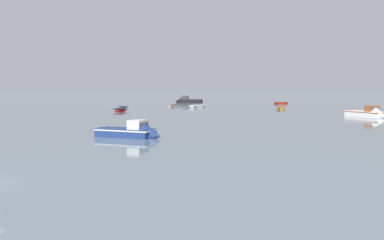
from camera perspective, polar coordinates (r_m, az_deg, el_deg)
rowboat_moored_1 at (r=106.47m, az=11.24°, el=2.12°), size 3.87×2.09×0.58m
motorboat_moored_1 at (r=111.09m, az=-0.73°, el=2.43°), size 7.02×3.66×2.54m
motorboat_moored_2 at (r=68.29m, az=21.69°, el=0.66°), size 4.67×6.70×2.42m
rowboat_moored_2 at (r=88.50m, az=-8.74°, el=1.63°), size 2.44×3.05×0.47m
rowboat_moored_3 at (r=88.99m, az=0.77°, el=1.74°), size 4.15×4.36×0.71m
rowboat_moored_4 at (r=78.00m, az=-9.10°, el=1.26°), size 2.19×4.52×0.68m
rowboat_moored_5 at (r=92.88m, az=-2.43°, el=1.84°), size 2.87×3.92×0.59m
rowboat_moored_6 at (r=84.14m, az=11.19°, el=1.47°), size 1.70×4.04×0.62m
motorboat_moored_5 at (r=39.87m, az=-7.28°, el=-1.71°), size 6.40×4.55×2.31m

